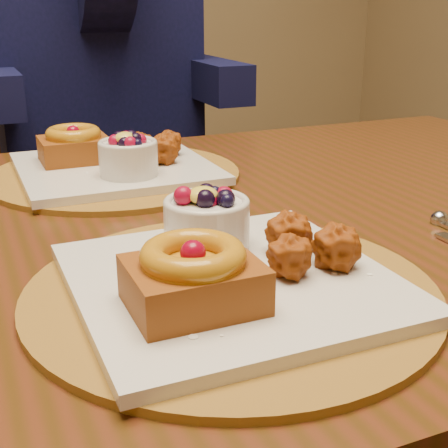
{
  "coord_description": "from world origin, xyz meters",
  "views": [
    {
      "loc": [
        -0.18,
        -0.79,
        1.01
      ],
      "look_at": [
        0.05,
        -0.27,
        0.81
      ],
      "focal_mm": 50.0,
      "sensor_mm": 36.0,
      "label": 1
    }
  ],
  "objects_px": {
    "dining_table": "(161,278)",
    "chair_far": "(72,234)",
    "diner": "(93,16)",
    "place_setting_near": "(227,270)",
    "place_setting_far": "(113,163)"
  },
  "relations": [
    {
      "from": "dining_table",
      "to": "place_setting_far",
      "type": "height_order",
      "value": "place_setting_far"
    },
    {
      "from": "chair_far",
      "to": "diner",
      "type": "relative_size",
      "value": 0.88
    },
    {
      "from": "place_setting_near",
      "to": "dining_table",
      "type": "bearing_deg",
      "value": 89.34
    },
    {
      "from": "place_setting_near",
      "to": "place_setting_far",
      "type": "xyz_separation_m",
      "value": [
        0.0,
        0.43,
        -0.0
      ]
    },
    {
      "from": "place_setting_far",
      "to": "chair_far",
      "type": "bearing_deg",
      "value": 87.92
    },
    {
      "from": "place_setting_near",
      "to": "diner",
      "type": "height_order",
      "value": "diner"
    },
    {
      "from": "dining_table",
      "to": "chair_far",
      "type": "height_order",
      "value": "chair_far"
    },
    {
      "from": "dining_table",
      "to": "chair_far",
      "type": "distance_m",
      "value": 0.86
    },
    {
      "from": "dining_table",
      "to": "place_setting_far",
      "type": "xyz_separation_m",
      "value": [
        -0.0,
        0.22,
        0.1
      ]
    },
    {
      "from": "dining_table",
      "to": "place_setting_near",
      "type": "height_order",
      "value": "place_setting_near"
    },
    {
      "from": "chair_far",
      "to": "diner",
      "type": "distance_m",
      "value": 0.54
    },
    {
      "from": "place_setting_near",
      "to": "chair_far",
      "type": "bearing_deg",
      "value": 88.77
    },
    {
      "from": "dining_table",
      "to": "diner",
      "type": "distance_m",
      "value": 0.85
    },
    {
      "from": "place_setting_near",
      "to": "place_setting_far",
      "type": "distance_m",
      "value": 0.43
    },
    {
      "from": "dining_table",
      "to": "place_setting_near",
      "type": "bearing_deg",
      "value": -90.66
    }
  ]
}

